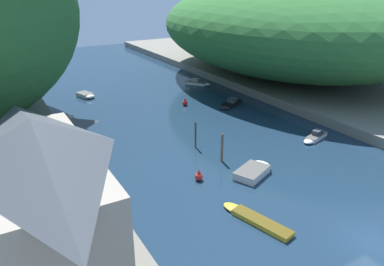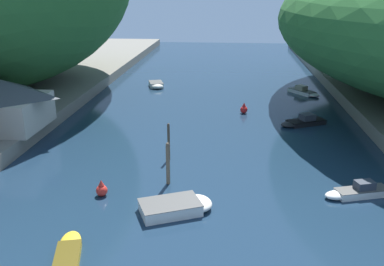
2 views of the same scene
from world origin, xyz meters
name	(u,v)px [view 1 (image 1 of 2)]	position (x,y,z in m)	size (l,w,h in m)	color
water_surface	(177,118)	(0.00, 30.00, 0.00)	(130.00, 130.00, 0.00)	#192D42
right_bank	(315,88)	(25.86, 30.00, 0.64)	(22.00, 120.00, 1.29)	slate
hillside_right	(286,27)	(26.96, 39.09, 9.50)	(39.48, 55.27, 16.42)	#2D662D
waterfront_building	(41,187)	(-20.15, 9.01, 5.91)	(6.63, 14.94, 8.98)	gray
boathouse_shed	(44,135)	(-17.86, 23.57, 3.54)	(7.75, 6.84, 4.35)	#B2A899
boat_mid_channel	(230,104)	(9.26, 30.73, 0.32)	(4.94, 3.59, 1.06)	black
boat_navy_launch	(198,83)	(11.44, 43.66, 0.32)	(3.93, 4.53, 1.02)	white
boat_cabin_cruiser	(254,218)	(-5.74, 6.49, 0.19)	(2.71, 6.41, 0.39)	gold
boat_red_skiff	(315,137)	(10.48, 15.49, 0.33)	(4.55, 2.38, 1.04)	silver
boat_white_cruiser	(86,95)	(-8.04, 45.76, 0.34)	(2.61, 3.65, 0.68)	silver
boat_moored_right	(254,170)	(-0.88, 12.45, 0.36)	(4.95, 3.77, 0.73)	silver
mooring_post_middle	(222,148)	(-2.10, 16.26, 1.54)	(0.26, 0.26, 3.07)	brown
mooring_post_fourth	(196,135)	(-2.68, 20.61, 1.53)	(0.20, 0.20, 3.04)	#4C3D2D
channel_buoy_near	(199,176)	(-6.19, 14.03, 0.44)	(0.76, 0.76, 1.14)	red
channel_buoy_far	(185,103)	(3.55, 34.33, 0.46)	(0.79, 0.79, 1.19)	red
person_on_quay	(88,169)	(-15.55, 17.09, 2.26)	(0.31, 0.42, 1.69)	#282D3D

